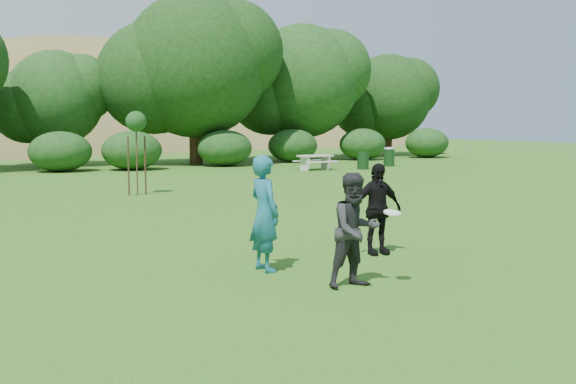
% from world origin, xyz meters
% --- Properties ---
extents(ground, '(120.00, 120.00, 0.00)m').
position_xyz_m(ground, '(0.00, 0.00, 0.00)').
color(ground, '#19470C').
rests_on(ground, ground).
extents(player_teal, '(0.49, 0.73, 1.97)m').
position_xyz_m(player_teal, '(-1.69, 1.13, 0.99)').
color(player_teal, '#175A6B').
rests_on(player_teal, ground).
extents(player_grey, '(0.90, 0.73, 1.77)m').
position_xyz_m(player_grey, '(-1.14, -0.65, 0.88)').
color(player_grey, '#252527').
rests_on(player_grey, ground).
extents(player_black, '(1.09, 0.63, 1.75)m').
position_xyz_m(player_black, '(0.88, 1.25, 0.88)').
color(player_black, black).
rests_on(player_black, ground).
extents(trash_can_near, '(0.60, 0.60, 0.90)m').
position_xyz_m(trash_can_near, '(15.43, 19.68, 0.45)').
color(trash_can_near, '#123315').
rests_on(trash_can_near, ground).
extents(frisbee, '(0.27, 0.27, 0.07)m').
position_xyz_m(frisbee, '(-0.66, -0.95, 1.15)').
color(frisbee, white).
rests_on(frisbee, ground).
extents(sapling, '(0.70, 0.70, 2.85)m').
position_xyz_m(sapling, '(1.04, 14.02, 2.42)').
color(sapling, '#3F2C18').
rests_on(sapling, ground).
extents(picnic_table, '(1.80, 1.48, 0.76)m').
position_xyz_m(picnic_table, '(13.09, 20.62, 0.52)').
color(picnic_table, '#B6B5A8').
rests_on(picnic_table, ground).
extents(trash_can_lidded, '(0.60, 0.60, 1.05)m').
position_xyz_m(trash_can_lidded, '(18.16, 20.81, 0.54)').
color(trash_can_lidded, '#133415').
rests_on(trash_can_lidded, ground).
extents(tree_row, '(53.92, 10.38, 9.62)m').
position_xyz_m(tree_row, '(3.23, 28.68, 4.87)').
color(tree_row, '#3A2616').
rests_on(tree_row, ground).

